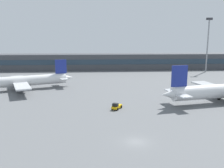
{
  "coord_description": "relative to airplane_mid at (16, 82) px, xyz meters",
  "views": [
    {
      "loc": [
        -7.12,
        -41.67,
        19.02
      ],
      "look_at": [
        -1.88,
        40.0,
        3.0
      ],
      "focal_mm": 39.41,
      "sensor_mm": 36.0,
      "label": 1
    }
  ],
  "objects": [
    {
      "name": "ground_plane",
      "position": [
        35.62,
        -5.83,
        -3.15
      ],
      "size": [
        400.0,
        400.0,
        0.0
      ],
      "primitive_type": "plane",
      "color": "slate"
    },
    {
      "name": "terminal_building",
      "position": [
        35.62,
        53.39,
        1.35
      ],
      "size": [
        153.3,
        12.13,
        9.0
      ],
      "color": "#3F4247",
      "rests_on": "ground_plane"
    },
    {
      "name": "airplane_mid",
      "position": [
        0.0,
        0.0,
        0.0
      ],
      "size": [
        39.99,
        28.68,
        10.33
      ],
      "color": "silver",
      "rests_on": "ground_plane"
    },
    {
      "name": "baggage_tug_yellow",
      "position": [
        33.67,
        -25.24,
        -2.35
      ],
      "size": [
        3.11,
        3.87,
        1.75
      ],
      "color": "#F2B20C",
      "rests_on": "ground_plane"
    },
    {
      "name": "floodlight_tower_west",
      "position": [
        87.48,
        40.55,
        13.1
      ],
      "size": [
        3.2,
        0.8,
        28.38
      ],
      "color": "gray",
      "rests_on": "ground_plane"
    }
  ]
}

